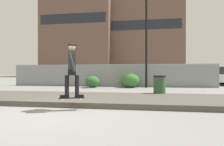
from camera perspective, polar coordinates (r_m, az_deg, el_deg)
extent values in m
plane|color=slate|center=(5.52, -17.56, -12.13)|extent=(120.00, 120.00, 0.00)
cube|color=#4C473F|center=(7.56, -10.02, -8.05)|extent=(14.75, 3.11, 0.19)
cube|color=black|center=(5.69, -12.75, -7.87)|extent=(0.82, 0.47, 0.02)
cylinder|color=silver|center=(5.79, -10.14, -8.08)|extent=(0.06, 0.05, 0.05)
cylinder|color=silver|center=(5.61, -10.08, -8.35)|extent=(0.06, 0.05, 0.05)
cylinder|color=silver|center=(5.79, -15.34, -8.08)|extent=(0.06, 0.05, 0.05)
cylinder|color=silver|center=(5.61, -15.44, -8.34)|extent=(0.06, 0.05, 0.05)
cube|color=#99999E|center=(5.69, -10.11, -8.00)|extent=(0.10, 0.15, 0.01)
cube|color=#99999E|center=(5.70, -15.39, -8.00)|extent=(0.10, 0.15, 0.01)
cube|color=black|center=(5.68, -10.52, -7.34)|extent=(0.30, 0.19, 0.09)
cube|color=black|center=(5.69, -14.99, -7.34)|extent=(0.30, 0.19, 0.09)
cylinder|color=black|center=(5.65, -11.19, -3.81)|extent=(0.13, 0.13, 0.61)
cylinder|color=black|center=(5.65, -14.32, -3.81)|extent=(0.13, 0.13, 0.61)
cube|color=black|center=(5.63, -12.76, 0.21)|extent=(0.34, 0.40, 0.18)
cube|color=#262628|center=(5.64, -12.76, 3.87)|extent=(0.34, 0.43, 0.54)
cylinder|color=#262628|center=(5.89, -12.74, 3.13)|extent=(0.25, 0.17, 0.58)
cylinder|color=#262628|center=(5.40, -12.79, 3.40)|extent=(0.25, 0.17, 0.58)
sphere|color=tan|center=(5.69, -12.77, 8.15)|extent=(0.21, 0.21, 0.21)
cylinder|color=black|center=(5.70, -12.77, 8.72)|extent=(0.24, 0.24, 0.05)
cylinder|color=gray|center=(18.11, -28.41, -0.62)|extent=(0.06, 0.06, 1.85)
cylinder|color=gray|center=(15.42, -11.33, -0.74)|extent=(0.06, 0.06, 1.85)
cylinder|color=gray|center=(14.53, 10.16, -0.80)|extent=(0.06, 0.06, 1.85)
cylinder|color=gray|center=(15.76, 31.15, -0.75)|extent=(0.06, 0.06, 1.85)
cylinder|color=gray|center=(14.72, -0.91, 2.66)|extent=(16.95, 0.04, 0.04)
cylinder|color=gray|center=(14.71, -0.91, -0.43)|extent=(16.95, 0.04, 0.04)
cylinder|color=gray|center=(14.75, -0.91, -4.15)|extent=(16.95, 0.04, 0.04)
cube|color=gray|center=(14.71, -0.91, -0.79)|extent=(16.95, 0.01, 1.85)
cylinder|color=black|center=(14.02, 10.99, 9.19)|extent=(0.16, 0.16, 6.74)
cube|color=maroon|center=(17.55, -8.47, -1.46)|extent=(4.54, 2.18, 0.70)
cube|color=#23282D|center=(17.62, -9.08, 0.72)|extent=(2.33, 1.79, 0.64)
cylinder|color=black|center=(17.92, -3.40, -2.54)|extent=(0.66, 0.30, 0.64)
cylinder|color=black|center=(16.29, -5.13, -2.82)|extent=(0.66, 0.30, 0.64)
cylinder|color=black|center=(18.88, -11.35, -2.41)|extent=(0.66, 0.30, 0.64)
cylinder|color=black|center=(17.35, -13.72, -2.64)|extent=(0.66, 0.30, 0.64)
cube|color=#474C54|center=(16.75, 9.28, -1.54)|extent=(4.54, 2.17, 0.70)
cube|color=#23282D|center=(16.76, 8.60, 0.75)|extent=(2.33, 1.78, 0.64)
cylinder|color=black|center=(17.58, 13.92, -2.60)|extent=(0.66, 0.29, 0.64)
cylinder|color=black|center=(15.88, 14.00, -2.90)|extent=(0.66, 0.29, 0.64)
cylinder|color=black|center=(17.76, 5.07, -2.57)|extent=(0.66, 0.29, 0.64)
cylinder|color=black|center=(16.07, 4.21, -2.86)|extent=(0.66, 0.29, 0.64)
cube|color=silver|center=(18.21, 29.26, -1.42)|extent=(4.49, 2.04, 0.70)
cube|color=#23282D|center=(18.12, 28.69, 0.69)|extent=(2.28, 1.72, 0.64)
cylinder|color=black|center=(19.58, 31.88, -2.34)|extent=(0.65, 0.27, 0.64)
cylinder|color=black|center=(18.51, 24.31, -2.47)|extent=(0.65, 0.27, 0.64)
cylinder|color=black|center=(16.91, 26.22, -2.73)|extent=(0.65, 0.27, 0.64)
cube|color=brown|center=(54.04, -9.66, 11.63)|extent=(18.56, 15.75, 23.77)
cube|color=#1E232B|center=(47.50, -12.73, 16.78)|extent=(17.07, 0.04, 2.50)
cube|color=brown|center=(54.43, 7.99, 10.44)|extent=(24.32, 14.61, 21.71)
cube|color=#1E232B|center=(47.84, 7.94, 15.08)|extent=(22.37, 0.04, 2.50)
ellipsoid|color=#2D5B28|center=(14.01, -6.34, -2.81)|extent=(1.15, 0.94, 0.89)
ellipsoid|color=#336B2D|center=(13.77, 5.80, -2.33)|extent=(1.48, 1.21, 1.14)
cylinder|color=#2D5133|center=(8.79, 15.04, -4.40)|extent=(0.56, 0.56, 0.95)
cylinder|color=black|center=(8.77, 15.04, -1.04)|extent=(0.59, 0.59, 0.08)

